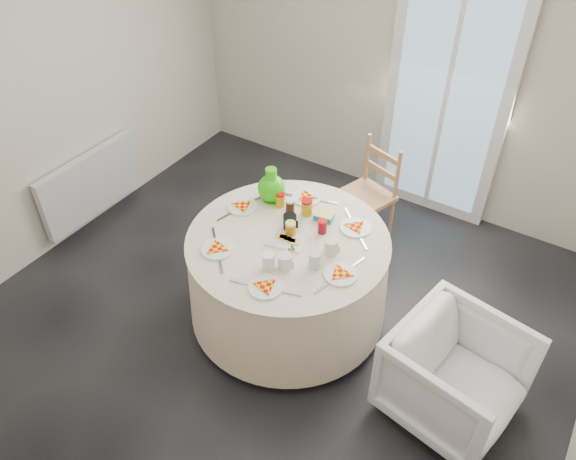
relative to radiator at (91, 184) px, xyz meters
The scene contains 14 objects.
floor 1.99m from the radiator, ahead, with size 4.00×4.00×0.00m, color black.
wall_back 2.80m from the radiator, 42.86° to the left, with size 4.00×0.02×2.60m, color #BCB5A3.
wall_left 0.94m from the radiator, 106.70° to the right, with size 0.02×4.00×2.60m, color #BCB5A3.
glass_door 3.00m from the radiator, 36.79° to the left, with size 1.00×0.08×2.10m, color silver.
radiator is the anchor object (origin of this frame).
table 1.98m from the radiator, ahead, with size 1.37×1.37×0.69m, color beige.
wooden_chair 2.29m from the radiator, 27.15° to the left, with size 0.38×0.37×0.86m, color #AC6E4F, non-canonical shape.
armchair 3.24m from the radiator, ahead, with size 0.70×0.66×0.72m, color white.
place_settings 2.02m from the radiator, ahead, with size 1.13×1.13×0.02m, color white, non-canonical shape.
jar_cluster 1.99m from the radiator, ahead, with size 0.45×0.22×0.13m, color olive, non-canonical shape.
butter_tub 2.13m from the radiator, ahead, with size 0.13×0.09×0.05m, color #0F7688.
green_pitcher 1.75m from the radiator, ahead, with size 0.19×0.19×0.25m, color #2AC80A, non-canonical shape.
cheese_platter 2.03m from the radiator, ahead, with size 0.24×0.16×0.03m, color white, non-canonical shape.
mugs_glasses 2.15m from the radiator, ahead, with size 0.68×0.68×0.12m, color #A59B98, non-canonical shape.
Camera 1 is at (1.52, -2.16, 3.11)m, focal length 35.00 mm.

